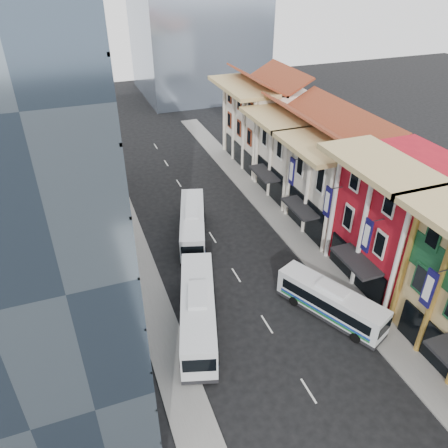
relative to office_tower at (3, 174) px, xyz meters
name	(u,v)px	position (x,y,z in m)	size (l,w,h in m)	color
sidewalk_right	(313,256)	(25.50, 3.00, -14.93)	(3.00, 90.00, 0.15)	slate
sidewalk_left	(150,295)	(8.50, 3.00, -14.93)	(3.00, 90.00, 0.15)	slate
shophouse_red	(402,222)	(31.00, -2.00, -9.00)	(8.00, 10.00, 12.00)	#B01320
shophouse_cream_near	(341,186)	(31.00, 7.50, -10.00)	(8.00, 9.00, 10.00)	white
shophouse_cream_mid	(301,155)	(31.00, 16.50, -10.00)	(8.00, 9.00, 10.00)	white
shophouse_cream_far	(265,125)	(31.00, 27.00, -9.50)	(8.00, 12.00, 11.00)	white
office_tower	(3,174)	(0.00, 0.00, 0.00)	(12.00, 26.00, 30.00)	#38485A
office_block_far	(42,154)	(1.00, 23.00, -8.00)	(10.00, 18.00, 14.00)	gray
bus_left_near	(198,310)	(11.50, -2.32, -13.11)	(2.77, 11.81, 3.79)	silver
bus_left_far	(193,224)	(15.00, 10.75, -13.25)	(2.56, 10.94, 3.51)	silver
bus_right	(331,301)	(22.46, -4.85, -13.43)	(2.29, 9.80, 3.14)	silver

